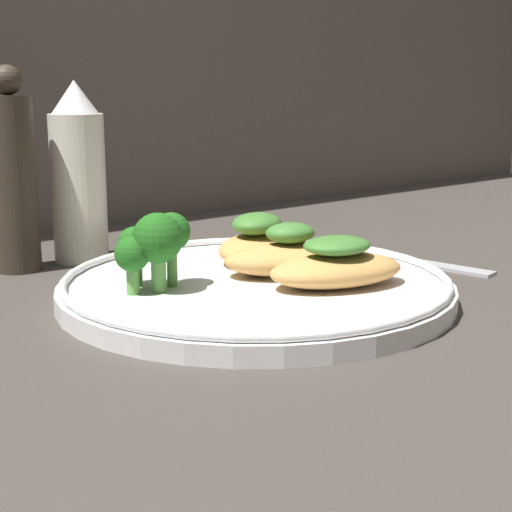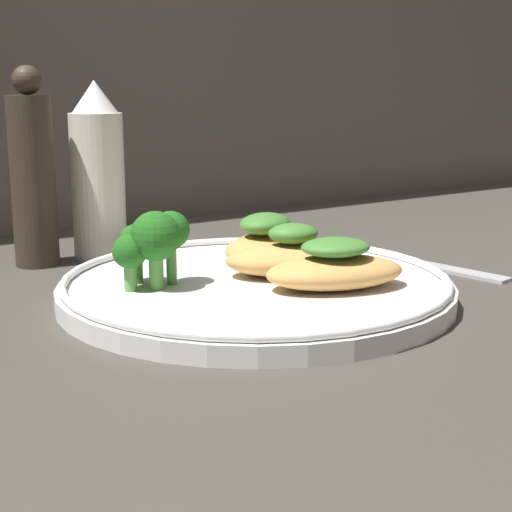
{
  "view_description": "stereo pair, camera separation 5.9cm",
  "coord_description": "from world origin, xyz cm",
  "views": [
    {
      "loc": [
        -37.1,
        -44.28,
        16.28
      ],
      "look_at": [
        0.0,
        0.0,
        3.4
      ],
      "focal_mm": 55.0,
      "sensor_mm": 36.0,
      "label": 1
    },
    {
      "loc": [
        -32.38,
        -47.84,
        16.28
      ],
      "look_at": [
        0.0,
        0.0,
        3.4
      ],
      "focal_mm": 55.0,
      "sensor_mm": 36.0,
      "label": 2
    }
  ],
  "objects": [
    {
      "name": "broccoli_bunch",
      "position": [
        -7.28,
        2.89,
        4.94
      ],
      "size": [
        6.07,
        5.51,
        5.8
      ],
      "color": "#569942",
      "rests_on": "plate"
    },
    {
      "name": "sauce_bottle",
      "position": [
        -3.79,
        20.7,
        7.86
      ],
      "size": [
        4.95,
        4.95,
        16.44
      ],
      "color": "silver",
      "rests_on": "ground_plane"
    },
    {
      "name": "grilled_meat_back",
      "position": [
        4.4,
        5.14,
        3.07
      ],
      "size": [
        10.25,
        9.0,
        4.17
      ],
      "color": "tan",
      "rests_on": "plate"
    },
    {
      "name": "grilled_meat_middle",
      "position": [
        3.49,
        -0.22,
        2.91
      ],
      "size": [
        11.94,
        9.5,
        4.16
      ],
      "color": "tan",
      "rests_on": "plate"
    },
    {
      "name": "pepper_grinder",
      "position": [
        -9.93,
        20.7,
        8.16
      ],
      "size": [
        3.92,
        3.92,
        17.7
      ],
      "color": "#382D23",
      "rests_on": "ground_plane"
    },
    {
      "name": "grilled_meat_front",
      "position": [
        3.72,
        -4.86,
        2.92
      ],
      "size": [
        11.72,
        8.69,
        3.77
      ],
      "color": "tan",
      "rests_on": "plate"
    },
    {
      "name": "fork",
      "position": [
        18.6,
        1.12,
        0.3
      ],
      "size": [
        4.7,
        17.62,
        0.6
      ],
      "color": "#B2B2B7",
      "rests_on": "ground_plane"
    },
    {
      "name": "ground_plane",
      "position": [
        0.0,
        0.0,
        -0.5
      ],
      "size": [
        180.0,
        180.0,
        1.0
      ],
      "primitive_type": "cube",
      "color": "#3D3833"
    },
    {
      "name": "plate",
      "position": [
        0.0,
        0.0,
        0.99
      ],
      "size": [
        29.98,
        29.98,
        2.0
      ],
      "color": "white",
      "rests_on": "ground_plane"
    }
  ]
}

